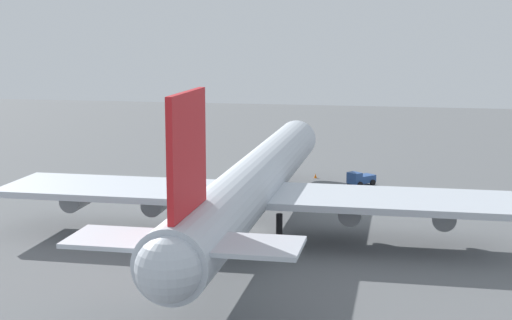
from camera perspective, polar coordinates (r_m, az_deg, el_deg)
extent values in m
plane|color=slate|center=(86.86, 0.00, -5.24)|extent=(278.39, 278.39, 0.00)
cylinder|color=silver|center=(85.54, 0.00, -1.53)|extent=(64.30, 5.79, 5.79)
sphere|color=silver|center=(116.79, 3.04, 1.55)|extent=(5.67, 5.67, 5.67)
sphere|color=silver|center=(55.33, -6.49, -8.03)|extent=(4.92, 4.92, 4.92)
cube|color=red|center=(58.35, -5.12, 0.54)|extent=(9.00, 0.50, 9.26)
cube|color=silver|center=(57.50, -0.90, -6.37)|extent=(5.79, 8.69, 0.36)
cube|color=silver|center=(60.05, -9.64, -5.80)|extent=(5.79, 8.69, 0.36)
cube|color=silver|center=(81.06, 9.79, -2.95)|extent=(10.93, 25.86, 0.70)
cube|color=silver|center=(86.71, -9.98, -2.11)|extent=(10.93, 25.86, 0.70)
cylinder|color=gray|center=(82.55, 7.08, -3.76)|extent=(4.63, 2.43, 2.43)
cylinder|color=gray|center=(82.48, 13.74, -3.99)|extent=(4.63, 2.43, 2.43)
cylinder|color=gray|center=(86.67, -7.31, -3.11)|extent=(4.63, 2.43, 2.43)
cylinder|color=gray|center=(90.11, -13.10, -2.79)|extent=(4.63, 2.43, 2.43)
cylinder|color=black|center=(106.26, 2.14, -1.64)|extent=(0.70, 0.70, 2.83)
cylinder|color=black|center=(82.90, 1.74, -4.97)|extent=(0.70, 0.70, 2.83)
cylinder|color=black|center=(84.13, -2.56, -4.75)|extent=(0.70, 0.70, 2.83)
cube|color=#2D5193|center=(110.57, 7.33, -1.34)|extent=(2.30, 2.34, 1.63)
cube|color=#2D5193|center=(112.05, 8.08, -1.37)|extent=(3.33, 3.27, 1.03)
cylinder|color=black|center=(111.54, 6.98, -1.66)|extent=(0.85, 0.81, 0.89)
cylinder|color=black|center=(110.07, 7.74, -1.84)|extent=(0.85, 0.81, 0.89)
cylinder|color=black|center=(113.29, 7.91, -1.51)|extent=(0.85, 0.81, 0.89)
cylinder|color=black|center=(111.84, 8.67, -1.67)|extent=(0.85, 0.81, 0.89)
cone|color=orange|center=(116.51, 4.44, -1.18)|extent=(0.47, 0.47, 0.68)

